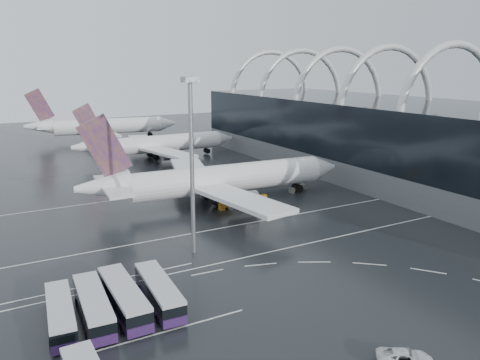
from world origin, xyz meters
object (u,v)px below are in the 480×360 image
airliner_gate_b (155,145)px  gse_cart_belly_b (294,190)px  gse_cart_belly_e (231,197)px  airliner_gate_c (101,127)px  gse_cart_belly_d (301,187)px  airliner_main (216,180)px  gse_cart_belly_a (262,197)px  floodlight_mast (191,145)px  bus_row_near_b (93,306)px  bus_row_near_d (159,291)px  bus_row_near_c (124,297)px  gse_cart_belly_c (225,206)px  bus_row_near_a (60,314)px  van_curve_a (405,358)px

airliner_gate_b → gse_cart_belly_b: airliner_gate_b is taller
gse_cart_belly_b → gse_cart_belly_e: size_ratio=0.97×
airliner_gate_c → gse_cart_belly_d: 105.19m
airliner_main → gse_cart_belly_a: 11.61m
gse_cart_belly_e → gse_cart_belly_d: bearing=-0.5°
gse_cart_belly_d → floodlight_mast: bearing=-148.3°
airliner_gate_c → gse_cart_belly_b: airliner_gate_c is taller
airliner_gate_c → airliner_gate_b: bearing=-74.3°
bus_row_near_b → gse_cart_belly_d: size_ratio=6.10×
bus_row_near_d → floodlight_mast: (10.60, 13.59, 15.73)m
gse_cart_belly_b → floodlight_mast: bearing=-148.1°
airliner_main → bus_row_near_c: airliner_main is taller
airliner_main → gse_cart_belly_e: size_ratio=26.54×
airliner_gate_b → gse_cart_belly_c: bearing=-95.6°
bus_row_near_a → gse_cart_belly_e: bus_row_near_a is taller
airliner_gate_b → bus_row_near_a: (-42.30, -90.28, -3.00)m
bus_row_near_a → gse_cart_belly_c: bearing=-45.1°
gse_cart_belly_b → van_curve_a: bearing=-115.5°
van_curve_a → gse_cart_belly_b: (28.35, 59.38, -0.18)m
gse_cart_belly_e → bus_row_near_b: bearing=-135.6°
bus_row_near_b → bus_row_near_d: 8.05m
bus_row_near_a → van_curve_a: bearing=-124.7°
van_curve_a → gse_cart_belly_c: van_curve_a is taller
airliner_gate_c → airliner_main: bearing=-80.8°
gse_cart_belly_d → bus_row_near_a: bearing=-148.8°
bus_row_near_d → bus_row_near_b: bearing=91.4°
airliner_main → gse_cart_belly_c: airliner_main is taller
van_curve_a → gse_cart_belly_b: bearing=10.0°
airliner_main → gse_cart_belly_b: bearing=0.1°
bus_row_near_c → gse_cart_belly_b: 61.43m
gse_cart_belly_a → gse_cart_belly_c: 11.08m
bus_row_near_c → gse_cart_belly_e: bearing=-42.8°
floodlight_mast → airliner_main: bearing=56.5°
gse_cart_belly_b → gse_cart_belly_c: 20.79m
floodlight_mast → gse_cart_belly_b: (35.36, 22.03, -16.90)m
bus_row_near_b → gse_cart_belly_a: (44.34, 34.17, -1.27)m
van_curve_a → gse_cart_belly_a: van_curve_a is taller
airliner_gate_c → gse_cart_belly_b: 106.15m
bus_row_near_a → bus_row_near_d: size_ratio=0.95×
airliner_main → floodlight_mast: floodlight_mast is taller
gse_cart_belly_c → gse_cart_belly_d: 24.16m
gse_cart_belly_c → airliner_main: bearing=85.7°
gse_cart_belly_a → airliner_main: bearing=167.3°
airliner_gate_b → gse_cart_belly_d: size_ratio=24.45×
bus_row_near_c → gse_cart_belly_e: size_ratio=6.02×
airliner_main → airliner_gate_b: airliner_main is taller
airliner_gate_b → floodlight_mast: bearing=-105.3°
bus_row_near_d → floodlight_mast: bearing=-34.9°
airliner_gate_b → bus_row_near_b: 98.42m
gse_cart_belly_c → gse_cart_belly_d: (23.52, 5.52, -0.08)m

